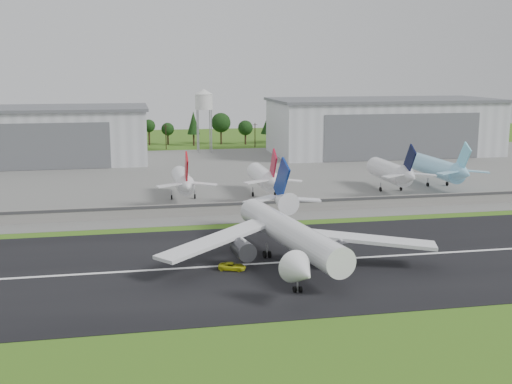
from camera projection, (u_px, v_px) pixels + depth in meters
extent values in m
plane|color=#3A6518|center=(342.00, 275.00, 123.19)|extent=(600.00, 600.00, 0.00)
cube|color=black|center=(326.00, 260.00, 132.81)|extent=(320.00, 60.00, 0.10)
cube|color=white|center=(326.00, 260.00, 132.80)|extent=(220.00, 1.00, 0.02)
cube|color=slate|center=(238.00, 174.00, 238.73)|extent=(320.00, 150.00, 0.10)
cube|color=gray|center=(278.00, 206.00, 175.81)|extent=(240.00, 0.50, 3.50)
cube|color=#38383A|center=(278.00, 202.00, 175.29)|extent=(240.00, 0.12, 0.70)
cube|color=silver|center=(29.00, 137.00, 264.80)|extent=(95.00, 42.00, 22.00)
cube|color=#595B60|center=(27.00, 109.00, 262.57)|extent=(97.00, 44.00, 1.20)
cube|color=#595B60|center=(21.00, 147.00, 244.77)|extent=(66.50, 0.30, 18.04)
cube|color=silver|center=(383.00, 128.00, 293.99)|extent=(100.00, 45.00, 24.00)
cube|color=#595B60|center=(384.00, 100.00, 291.57)|extent=(102.00, 47.00, 1.20)
cube|color=#595B60|center=(403.00, 137.00, 272.54)|extent=(70.00, 0.30, 19.68)
cylinder|color=#99999E|center=(199.00, 132.00, 295.01)|extent=(0.50, 0.50, 20.00)
cylinder|color=#99999E|center=(210.00, 130.00, 301.92)|extent=(0.50, 0.50, 20.00)
cylinder|color=silver|center=(204.00, 102.00, 295.87)|extent=(8.00, 8.00, 7.00)
cone|color=silver|center=(204.00, 92.00, 294.97)|extent=(8.40, 8.40, 2.40)
cylinder|color=white|center=(290.00, 233.00, 130.14)|extent=(13.08, 44.35, 5.80)
cone|color=white|center=(302.00, 272.00, 105.61)|extent=(6.72, 6.89, 5.80)
cone|color=white|center=(281.00, 201.00, 155.91)|extent=(6.94, 9.80, 5.51)
cube|color=navy|center=(282.00, 180.00, 154.40)|extent=(2.09, 9.49, 11.13)
cube|color=white|center=(365.00, 239.00, 128.72)|extent=(28.29, 14.04, 2.65)
cylinder|color=#333338|center=(339.00, 249.00, 127.41)|extent=(4.67, 6.06, 3.80)
cube|color=white|center=(302.00, 199.00, 155.47)|extent=(9.37, 4.48, 0.98)
cube|color=white|center=(216.00, 240.00, 127.94)|extent=(25.52, 21.44, 2.65)
cylinder|color=#333338|center=(243.00, 250.00, 126.92)|extent=(4.67, 6.06, 3.80)
cube|color=white|center=(261.00, 200.00, 155.21)|extent=(9.46, 7.01, 0.98)
cube|color=#99999E|center=(291.00, 260.00, 127.08)|extent=(14.88, 31.25, 3.20)
cylinder|color=black|center=(267.00, 254.00, 133.99)|extent=(0.65, 1.55, 1.50)
imported|color=#CBCF18|center=(232.00, 266.00, 125.94)|extent=(5.95, 4.22, 1.51)
cylinder|color=white|center=(182.00, 180.00, 194.62)|extent=(5.16, 24.00, 5.16)
cone|color=white|center=(187.00, 186.00, 179.51)|extent=(4.90, 7.00, 4.90)
cube|color=#B80E17|center=(186.00, 169.00, 179.07)|extent=(0.45, 8.59, 10.02)
cylinder|color=#99999E|center=(172.00, 195.00, 192.82)|extent=(0.32, 0.32, 3.00)
cylinder|color=#99999E|center=(195.00, 194.00, 194.14)|extent=(0.32, 0.32, 3.00)
cylinder|color=black|center=(172.00, 197.00, 192.95)|extent=(0.40, 1.40, 1.40)
cylinder|color=white|center=(263.00, 177.00, 199.31)|extent=(5.53, 24.00, 5.53)
cone|color=white|center=(274.00, 182.00, 184.19)|extent=(5.25, 7.00, 5.25)
cube|color=#A80C29|center=(273.00, 166.00, 183.75)|extent=(0.45, 8.59, 10.02)
cylinder|color=#99999E|center=(253.00, 192.00, 197.54)|extent=(0.32, 0.32, 3.00)
cylinder|color=#99999E|center=(275.00, 191.00, 198.86)|extent=(0.32, 0.32, 3.00)
cylinder|color=black|center=(253.00, 194.00, 197.67)|extent=(0.40, 1.40, 1.40)
cylinder|color=silver|center=(389.00, 172.00, 207.16)|extent=(6.25, 24.00, 6.25)
cone|color=silver|center=(409.00, 176.00, 192.04)|extent=(5.94, 7.00, 5.94)
cube|color=black|center=(409.00, 160.00, 191.60)|extent=(0.45, 8.59, 10.02)
cylinder|color=#99999E|center=(381.00, 187.00, 205.45)|extent=(0.32, 0.32, 3.00)
cylinder|color=#99999E|center=(401.00, 186.00, 206.78)|extent=(0.32, 0.32, 3.00)
cylinder|color=black|center=(381.00, 189.00, 205.59)|extent=(0.40, 1.40, 1.40)
cylinder|color=#8FD3F7|center=(436.00, 167.00, 215.52)|extent=(6.28, 30.00, 6.28)
cone|color=#8FD3F7|center=(463.00, 173.00, 197.51)|extent=(5.97, 7.00, 5.97)
cube|color=#7CDFFF|center=(464.00, 158.00, 197.07)|extent=(0.45, 8.59, 10.02)
cylinder|color=#99999E|center=(428.00, 182.00, 213.82)|extent=(0.32, 0.32, 3.00)
cylinder|color=#99999E|center=(447.00, 182.00, 215.15)|extent=(0.32, 0.32, 3.00)
cylinder|color=black|center=(428.00, 184.00, 213.95)|extent=(0.40, 1.40, 1.40)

